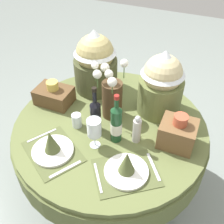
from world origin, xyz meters
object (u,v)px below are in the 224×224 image
object	(u,v)px
flower_vase	(111,95)
wine_glass_left	(94,128)
dining_table	(110,138)
place_setting_right	(127,167)
wine_bottle_left	(116,124)
tumbler_near_left	(77,120)
woven_basket_side_right	(178,133)
wine_bottle_right	(96,116)
gift_tub_back_right	(162,81)
place_setting_left	(52,146)
woven_basket_side_left	(54,95)
pepper_mill	(137,130)
gift_tub_back_left	(95,59)

from	to	relation	value
flower_vase	wine_glass_left	distance (m)	0.29
dining_table	wine_glass_left	xyz separation A→B (m)	(-0.01, -0.20, 0.27)
place_setting_right	flower_vase	size ratio (longest dim) A/B	1.11
wine_glass_left	wine_bottle_left	bearing A→B (deg)	43.88
dining_table	tumbler_near_left	size ratio (longest dim) A/B	13.83
wine_glass_left	woven_basket_side_right	world-z (taller)	woven_basket_side_right
wine_bottle_left	wine_bottle_right	world-z (taller)	wine_bottle_left
gift_tub_back_right	dining_table	bearing A→B (deg)	-132.82
place_setting_right	wine_bottle_left	size ratio (longest dim) A/B	1.28
place_setting_left	tumbler_near_left	bearing A→B (deg)	83.87
wine_bottle_right	gift_tub_back_right	size ratio (longest dim) A/B	0.73
dining_table	gift_tub_back_right	size ratio (longest dim) A/B	2.83
place_setting_right	woven_basket_side_left	distance (m)	0.77
dining_table	wine_bottle_left	distance (m)	0.30
place_setting_left	wine_bottle_right	xyz separation A→B (m)	(0.15, 0.26, 0.07)
wine_glass_left	gift_tub_back_right	size ratio (longest dim) A/B	0.45
place_setting_right	wine_bottle_right	size ratio (longest dim) A/B	1.31
wine_glass_left	pepper_mill	bearing A→B (deg)	31.47
wine_glass_left	gift_tub_back_right	world-z (taller)	gift_tub_back_right
gift_tub_back_left	woven_basket_side_right	world-z (taller)	gift_tub_back_left
place_setting_left	gift_tub_back_right	xyz separation A→B (m)	(0.46, 0.60, 0.19)
dining_table	tumbler_near_left	bearing A→B (deg)	-154.08
wine_glass_left	woven_basket_side_left	bearing A→B (deg)	149.14
tumbler_near_left	gift_tub_back_right	size ratio (longest dim) A/B	0.20
place_setting_left	wine_glass_left	world-z (taller)	wine_glass_left
flower_vase	wine_bottle_right	xyz separation A→B (m)	(-0.03, -0.17, -0.05)
gift_tub_back_left	wine_bottle_left	bearing A→B (deg)	-52.60
place_setting_right	pepper_mill	xyz separation A→B (m)	(-0.03, 0.24, 0.04)
pepper_mill	woven_basket_side_right	distance (m)	0.24
flower_vase	gift_tub_back_left	world-z (taller)	gift_tub_back_left
wine_glass_left	gift_tub_back_right	distance (m)	0.54
dining_table	wine_bottle_left	xyz separation A→B (m)	(0.08, -0.11, 0.26)
flower_vase	tumbler_near_left	xyz separation A→B (m)	(-0.16, -0.18, -0.12)
dining_table	woven_basket_side_right	world-z (taller)	woven_basket_side_right
place_setting_right	place_setting_left	bearing A→B (deg)	-176.54
woven_basket_side_right	woven_basket_side_left	bearing A→B (deg)	176.08
place_setting_left	dining_table	bearing A→B (deg)	57.53
wine_bottle_left	wine_bottle_right	bearing A→B (deg)	169.26
flower_vase	gift_tub_back_left	distance (m)	0.34
gift_tub_back_right	woven_basket_side_left	bearing A→B (deg)	-163.74
place_setting_right	gift_tub_back_right	xyz separation A→B (m)	(0.02, 0.58, 0.19)
place_setting_right	flower_vase	xyz separation A→B (m)	(-0.26, 0.41, 0.12)
wine_bottle_left	woven_basket_side_left	size ratio (longest dim) A/B	1.36
place_setting_left	gift_tub_back_right	distance (m)	0.78
place_setting_right	wine_glass_left	size ratio (longest dim) A/B	2.14
wine_bottle_left	dining_table	bearing A→B (deg)	128.21
wine_bottle_right	tumbler_near_left	bearing A→B (deg)	-173.70
wine_bottle_left	gift_tub_back_right	xyz separation A→B (m)	(0.16, 0.37, 0.11)
wine_bottle_left	tumbler_near_left	xyz separation A→B (m)	(-0.27, 0.01, -0.08)
dining_table	woven_basket_side_left	world-z (taller)	woven_basket_side_left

